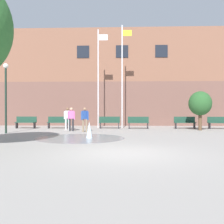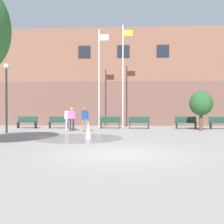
# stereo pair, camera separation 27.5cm
# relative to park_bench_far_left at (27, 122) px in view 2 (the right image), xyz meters

# --- Properties ---
(ground_plane) EXTENTS (100.00, 100.00, 0.00)m
(ground_plane) POSITION_rel_park_bench_far_left_xyz_m (7.46, -11.30, -0.48)
(ground_plane) COLOR gray
(library_building) EXTENTS (36.00, 6.05, 8.83)m
(library_building) POSITION_rel_park_bench_far_left_xyz_m (7.46, 6.42, 3.94)
(library_building) COLOR brown
(library_building) RESTS_ON ground
(splash_fountain) EXTENTS (4.54, 4.54, 0.85)m
(splash_fountain) POSITION_rel_park_bench_far_left_xyz_m (5.49, -6.76, -0.32)
(splash_fountain) COLOR gray
(splash_fountain) RESTS_ON ground
(park_bench_far_left) EXTENTS (1.60, 0.44, 0.91)m
(park_bench_far_left) POSITION_rel_park_bench_far_left_xyz_m (0.00, 0.00, 0.00)
(park_bench_far_left) COLOR #28282D
(park_bench_far_left) RESTS_ON ground
(park_bench_under_left_flagpole) EXTENTS (1.60, 0.44, 0.91)m
(park_bench_under_left_flagpole) POSITION_rel_park_bench_far_left_xyz_m (2.52, -0.06, 0.00)
(park_bench_under_left_flagpole) COLOR #28282D
(park_bench_under_left_flagpole) RESTS_ON ground
(park_bench_center) EXTENTS (1.60, 0.44, 0.91)m
(park_bench_center) POSITION_rel_park_bench_far_left_xyz_m (6.50, 0.04, 0.00)
(park_bench_center) COLOR #28282D
(park_bench_center) RESTS_ON ground
(park_bench_under_right_flagpole) EXTENTS (1.60, 0.44, 0.91)m
(park_bench_under_right_flagpole) POSITION_rel_park_bench_far_left_xyz_m (8.70, -0.13, 0.00)
(park_bench_under_right_flagpole) COLOR #28282D
(park_bench_under_right_flagpole) RESTS_ON ground
(park_bench_near_trashcan) EXTENTS (1.60, 0.44, 0.91)m
(park_bench_near_trashcan) POSITION_rel_park_bench_far_left_xyz_m (12.24, 0.03, 0.00)
(park_bench_near_trashcan) COLOR #28282D
(park_bench_near_trashcan) RESTS_ON ground
(park_bench_far_right) EXTENTS (1.60, 0.44, 0.91)m
(park_bench_far_right) POSITION_rel_park_bench_far_left_xyz_m (14.71, -0.14, 0.00)
(park_bench_far_right) COLOR #28282D
(park_bench_far_right) RESTS_ON ground
(adult_near_bench) EXTENTS (0.50, 0.38, 1.59)m
(adult_near_bench) POSITION_rel_park_bench_far_left_xyz_m (3.59, -1.66, 0.45)
(adult_near_bench) COLOR silver
(adult_near_bench) RESTS_ON ground
(adult_in_red) EXTENTS (0.50, 0.38, 1.59)m
(adult_in_red) POSITION_rel_park_bench_far_left_xyz_m (5.05, -3.18, 0.45)
(adult_in_red) COLOR #89755B
(adult_in_red) RESTS_ON ground
(teen_by_trashcan) EXTENTS (0.50, 0.28, 1.59)m
(teen_by_trashcan) POSITION_rel_park_bench_far_left_xyz_m (4.02, -2.44, 0.45)
(teen_by_trashcan) COLOR #28282D
(teen_by_trashcan) RESTS_ON ground
(flagpole_left) EXTENTS (0.80, 0.10, 7.75)m
(flagpole_left) POSITION_rel_park_bench_far_left_xyz_m (5.61, 0.52, 3.64)
(flagpole_left) COLOR silver
(flagpole_left) RESTS_ON ground
(flagpole_right) EXTENTS (0.80, 0.10, 8.07)m
(flagpole_right) POSITION_rel_park_bench_far_left_xyz_m (7.49, 0.52, 3.80)
(flagpole_right) COLOR silver
(flagpole_right) RESTS_ON ground
(lamp_post_left_lane) EXTENTS (0.32, 0.32, 4.28)m
(lamp_post_left_lane) POSITION_rel_park_bench_far_left_xyz_m (0.35, -4.30, 2.28)
(lamp_post_left_lane) COLOR #192D23
(lamp_post_left_lane) RESTS_ON ground
(street_tree_near_building) EXTENTS (1.59, 1.59, 2.73)m
(street_tree_near_building) POSITION_rel_park_bench_far_left_xyz_m (12.91, -1.58, 1.39)
(street_tree_near_building) COLOR brown
(street_tree_near_building) RESTS_ON ground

